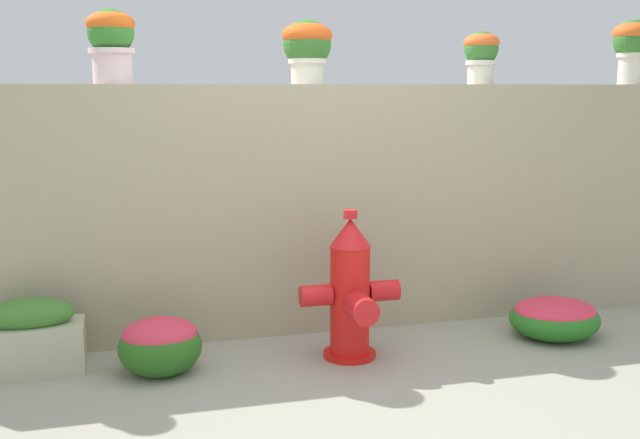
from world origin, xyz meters
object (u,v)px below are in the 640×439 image
Objects in this scene: potted_plant_2 at (307,45)px; flower_bush_right at (555,317)px; potted_plant_4 at (634,43)px; fire_hydrant at (351,292)px; potted_plant_1 at (111,39)px; potted_plant_3 at (481,52)px; flower_bush_left at (160,343)px; planter_box at (29,338)px.

flower_bush_right is at bearing -24.87° from potted_plant_2.
potted_plant_4 is 2.84m from fire_hydrant.
potted_plant_2 reaches higher than flower_bush_right.
fire_hydrant is at bearing -26.44° from potted_plant_1.
potted_plant_4 is 0.78× the size of flower_bush_right.
flower_bush_left is (-2.23, -0.65, -1.64)m from potted_plant_3.
potted_plant_2 is 2.06m from flower_bush_left.
potted_plant_2 is at bearing 96.85° from fire_hydrant.
flower_bush_left is at bearing -14.78° from planter_box.
potted_plant_4 reaches higher than planter_box.
potted_plant_4 is 3.88m from flower_bush_left.
planter_box is (-1.72, -0.47, -1.64)m from potted_plant_2.
potted_plant_4 is at bearing -0.60° from potted_plant_3.
flower_bush_right is at bearing 0.88° from fire_hydrant.
planter_box is (-3.18, 0.21, 0.07)m from flower_bush_right.
flower_bush_right is 0.98× the size of planter_box.
potted_plant_4 is at bearing 10.48° from flower_bush_left.
potted_plant_3 is 3.38m from planter_box.
potted_plant_3 reaches higher than planter_box.
planter_box is at bearing 172.70° from fire_hydrant.
potted_plant_3 is at bearing -0.36° from potted_plant_2.
potted_plant_3 reaches higher than flower_bush_left.
potted_plant_2 is 0.89× the size of potted_plant_4.
potted_plant_1 is 0.75× the size of flower_bush_right.
potted_plant_2 reaches higher than planter_box.
potted_plant_2 is (1.20, 0.06, -0.02)m from potted_plant_1.
potted_plant_3 is at bearing 110.08° from flower_bush_right.
flower_bush_left is at bearing -147.28° from potted_plant_2.
potted_plant_4 is at bearing 16.30° from fire_hydrant.
potted_plant_1 is at bearing -177.26° from potted_plant_2.
fire_hydrant is at bearing -163.70° from potted_plant_4.
potted_plant_1 is 0.74× the size of planter_box.
fire_hydrant is 1.91× the size of flower_bush_left.
potted_plant_3 is 1.19m from potted_plant_4.
potted_plant_4 reaches higher than potted_plant_3.
potted_plant_3 is at bearing 16.12° from flower_bush_left.
potted_plant_1 is 1.21m from potted_plant_2.
potted_plant_1 is at bearing 166.92° from flower_bush_right.
potted_plant_3 reaches higher than flower_bush_right.
fire_hydrant is (0.08, -0.70, -1.45)m from potted_plant_2.
planter_box reaches higher than flower_bush_right.
fire_hydrant is (-2.32, -0.68, -1.49)m from potted_plant_4.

